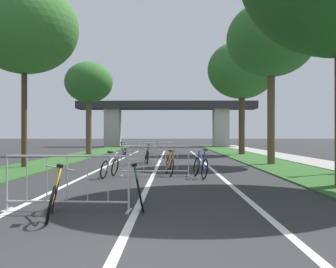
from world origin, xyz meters
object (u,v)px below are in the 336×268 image
at_px(bicycle_green_1, 139,189).
at_px(bicycle_teal_5, 148,157).
at_px(crowd_barrier_fourth, 140,149).
at_px(bicycle_white_0, 125,151).
at_px(tree_left_oak_mid, 24,28).
at_px(bicycle_yellow_6, 53,197).
at_px(tree_left_maple_mid, 89,83).
at_px(crowd_barrier_third, 150,153).
at_px(crowd_barrier_second, 155,161).
at_px(bicycle_blue_8, 201,166).
at_px(bicycle_black_3, 122,150).
at_px(crowd_barrier_nearest, 67,183).
at_px(bicycle_orange_4, 170,165).
at_px(tree_right_oak_near, 242,70).
at_px(bicycle_red_2, 146,155).
at_px(tree_right_pine_far, 271,40).
at_px(bicycle_silver_7, 110,167).

xyz_separation_m(bicycle_green_1, bicycle_teal_5, (-0.54, 11.60, -0.00)).
distance_m(crowd_barrier_fourth, bicycle_white_0, 1.07).
bearing_deg(tree_left_oak_mid, bicycle_yellow_6, -66.71).
relative_size(tree_left_maple_mid, crowd_barrier_third, 2.80).
height_order(crowd_barrier_second, bicycle_blue_8, crowd_barrier_second).
relative_size(bicycle_teal_5, bicycle_blue_8, 0.96).
relative_size(bicycle_teal_5, bicycle_yellow_6, 0.99).
height_order(bicycle_black_3, bicycle_teal_5, bicycle_black_3).
xyz_separation_m(crowd_barrier_nearest, bicycle_green_1, (1.30, 0.43, -0.16)).
distance_m(bicycle_white_0, bicycle_orange_4, 11.93).
height_order(tree_right_oak_near, bicycle_red_2, tree_right_oak_near).
height_order(tree_left_oak_mid, crowd_barrier_second, tree_left_oak_mid).
relative_size(tree_left_oak_mid, tree_left_maple_mid, 1.20).
distance_m(tree_right_oak_near, crowd_barrier_fourth, 9.40).
bearing_deg(bicycle_black_3, bicycle_blue_8, -82.11).
bearing_deg(tree_right_pine_far, crowd_barrier_nearest, -120.31).
relative_size(bicycle_red_2, bicycle_silver_7, 1.10).
distance_m(tree_right_oak_near, bicycle_green_1, 22.12).
bearing_deg(crowd_barrier_nearest, bicycle_white_0, 93.53).
distance_m(tree_right_pine_far, bicycle_silver_7, 10.46).
bearing_deg(tree_left_oak_mid, crowd_barrier_third, 28.96).
relative_size(tree_left_maple_mid, bicycle_yellow_6, 4.04).
height_order(crowd_barrier_third, bicycle_yellow_6, crowd_barrier_third).
bearing_deg(tree_left_oak_mid, bicycle_black_3, 72.96).
xyz_separation_m(bicycle_black_3, bicycle_blue_8, (4.36, -13.43, -0.01)).
distance_m(crowd_barrier_fourth, bicycle_silver_7, 12.84).
relative_size(tree_right_pine_far, bicycle_black_3, 4.47).
xyz_separation_m(bicycle_yellow_6, bicycle_blue_8, (2.99, 6.40, 0.02)).
distance_m(crowd_barrier_fourth, bicycle_yellow_6, 19.25).
relative_size(tree_left_oak_mid, crowd_barrier_second, 3.37).
bearing_deg(tree_left_maple_mid, bicycle_teal_5, -61.05).
relative_size(crowd_barrier_third, bicycle_green_1, 1.38).
relative_size(tree_left_oak_mid, bicycle_white_0, 4.66).
relative_size(bicycle_white_0, bicycle_yellow_6, 1.04).
bearing_deg(bicycle_blue_8, tree_right_pine_far, 45.28).
distance_m(tree_right_oak_near, bicycle_white_0, 10.35).
bearing_deg(crowd_barrier_second, tree_left_maple_mid, 110.44).
bearing_deg(tree_left_maple_mid, crowd_barrier_nearest, -78.97).
height_order(crowd_barrier_nearest, bicycle_green_1, crowd_barrier_nearest).
distance_m(bicycle_black_3, bicycle_yellow_6, 19.88).
bearing_deg(tree_left_oak_mid, crowd_barrier_second, -29.71).
xyz_separation_m(crowd_barrier_second, bicycle_teal_5, (-0.60, 5.81, -0.16)).
bearing_deg(tree_right_pine_far, crowd_barrier_third, 169.99).
bearing_deg(bicycle_yellow_6, bicycle_red_2, 73.44).
bearing_deg(crowd_barrier_fourth, tree_left_maple_mid, 152.24).
bearing_deg(bicycle_white_0, tree_left_oak_mid, -113.80).
height_order(tree_left_oak_mid, tree_right_oak_near, tree_right_oak_near).
bearing_deg(bicycle_black_3, bicycle_orange_4, -85.40).
distance_m(crowd_barrier_third, bicycle_black_3, 7.19).
bearing_deg(crowd_barrier_second, crowd_barrier_fourth, 97.11).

